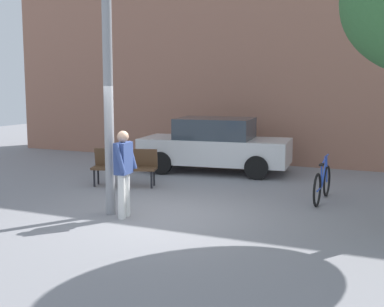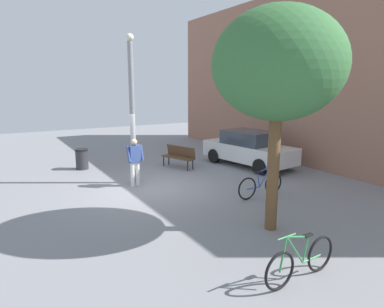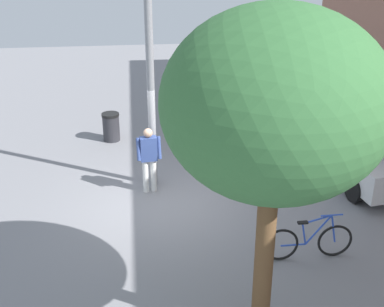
% 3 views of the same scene
% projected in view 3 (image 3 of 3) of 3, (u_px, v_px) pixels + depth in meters
% --- Properties ---
extents(ground_plane, '(36.00, 36.00, 0.00)m').
position_uv_depth(ground_plane, '(167.00, 202.00, 12.07)').
color(ground_plane, gray).
extents(lamppost, '(0.28, 0.28, 5.19)m').
position_uv_depth(lamppost, '(150.00, 79.00, 11.80)').
color(lamppost, gray).
rests_on(lamppost, ground_plane).
extents(person_by_lamppost, '(0.32, 0.61, 1.67)m').
position_uv_depth(person_by_lamppost, '(149.00, 156.00, 12.17)').
color(person_by_lamppost, white).
rests_on(person_by_lamppost, ground_plane).
extents(park_bench, '(1.67, 0.93, 0.92)m').
position_uv_depth(park_bench, '(242.00, 141.00, 14.12)').
color(park_bench, '#513823').
rests_on(park_bench, ground_plane).
extents(plaza_tree, '(3.00, 3.00, 5.21)m').
position_uv_depth(plaza_tree, '(275.00, 105.00, 6.47)').
color(plaza_tree, brown).
rests_on(plaza_tree, ground_plane).
extents(bicycle_blue, '(0.08, 1.81, 0.97)m').
position_uv_depth(bicycle_blue, '(309.00, 242.00, 9.86)').
color(bicycle_blue, black).
rests_on(bicycle_blue, ground_plane).
extents(parked_car_white, '(4.39, 2.26, 1.55)m').
position_uv_depth(parked_car_white, '(357.00, 146.00, 13.17)').
color(parked_car_white, silver).
rests_on(parked_car_white, ground_plane).
extents(trash_bin, '(0.53, 0.53, 0.87)m').
position_uv_depth(trash_bin, '(111.00, 127.00, 15.41)').
color(trash_bin, '#2D2D33').
rests_on(trash_bin, ground_plane).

